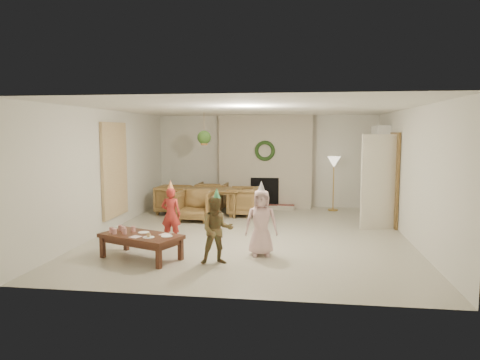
% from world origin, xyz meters
% --- Properties ---
extents(floor, '(7.00, 7.00, 0.00)m').
position_xyz_m(floor, '(0.00, 0.00, 0.00)').
color(floor, '#B7B29E').
rests_on(floor, ground).
extents(ceiling, '(7.00, 7.00, 0.00)m').
position_xyz_m(ceiling, '(0.00, 0.00, 2.50)').
color(ceiling, white).
rests_on(ceiling, wall_back).
extents(wall_back, '(7.00, 0.00, 7.00)m').
position_xyz_m(wall_back, '(0.00, 3.50, 1.25)').
color(wall_back, silver).
rests_on(wall_back, floor).
extents(wall_front, '(7.00, 0.00, 7.00)m').
position_xyz_m(wall_front, '(0.00, -3.50, 1.25)').
color(wall_front, silver).
rests_on(wall_front, floor).
extents(wall_left, '(0.00, 7.00, 7.00)m').
position_xyz_m(wall_left, '(-3.00, 0.00, 1.25)').
color(wall_left, silver).
rests_on(wall_left, floor).
extents(wall_right, '(0.00, 7.00, 7.00)m').
position_xyz_m(wall_right, '(3.00, 0.00, 1.25)').
color(wall_right, silver).
rests_on(wall_right, floor).
extents(fireplace_mass, '(2.50, 0.40, 2.50)m').
position_xyz_m(fireplace_mass, '(0.00, 3.30, 1.25)').
color(fireplace_mass, '#501C15').
rests_on(fireplace_mass, floor).
extents(fireplace_hearth, '(1.60, 0.30, 0.12)m').
position_xyz_m(fireplace_hearth, '(0.00, 2.95, 0.06)').
color(fireplace_hearth, maroon).
rests_on(fireplace_hearth, floor).
extents(fireplace_firebox, '(0.75, 0.12, 0.75)m').
position_xyz_m(fireplace_firebox, '(0.00, 3.12, 0.45)').
color(fireplace_firebox, black).
rests_on(fireplace_firebox, floor).
extents(fireplace_wreath, '(0.54, 0.10, 0.54)m').
position_xyz_m(fireplace_wreath, '(0.00, 3.07, 1.55)').
color(fireplace_wreath, '#1B3714').
rests_on(fireplace_wreath, fireplace_mass).
extents(floor_lamp_base, '(0.26, 0.26, 0.03)m').
position_xyz_m(floor_lamp_base, '(1.81, 3.00, 0.01)').
color(floor_lamp_base, gold).
rests_on(floor_lamp_base, floor).
extents(floor_lamp_post, '(0.03, 0.03, 1.27)m').
position_xyz_m(floor_lamp_post, '(1.81, 3.00, 0.66)').
color(floor_lamp_post, gold).
rests_on(floor_lamp_post, floor).
extents(floor_lamp_shade, '(0.34, 0.34, 0.28)m').
position_xyz_m(floor_lamp_shade, '(1.81, 3.00, 1.27)').
color(floor_lamp_shade, beige).
rests_on(floor_lamp_shade, floor_lamp_post).
extents(bookshelf_carcass, '(0.30, 1.00, 2.20)m').
position_xyz_m(bookshelf_carcass, '(2.84, 2.30, 1.10)').
color(bookshelf_carcass, white).
rests_on(bookshelf_carcass, floor).
extents(bookshelf_shelf_a, '(0.30, 0.92, 0.03)m').
position_xyz_m(bookshelf_shelf_a, '(2.82, 2.30, 0.45)').
color(bookshelf_shelf_a, white).
rests_on(bookshelf_shelf_a, bookshelf_carcass).
extents(bookshelf_shelf_b, '(0.30, 0.92, 0.03)m').
position_xyz_m(bookshelf_shelf_b, '(2.82, 2.30, 0.85)').
color(bookshelf_shelf_b, white).
rests_on(bookshelf_shelf_b, bookshelf_carcass).
extents(bookshelf_shelf_c, '(0.30, 0.92, 0.03)m').
position_xyz_m(bookshelf_shelf_c, '(2.82, 2.30, 1.25)').
color(bookshelf_shelf_c, white).
rests_on(bookshelf_shelf_c, bookshelf_carcass).
extents(bookshelf_shelf_d, '(0.30, 0.92, 0.03)m').
position_xyz_m(bookshelf_shelf_d, '(2.82, 2.30, 1.65)').
color(bookshelf_shelf_d, white).
rests_on(bookshelf_shelf_d, bookshelf_carcass).
extents(books_row_lower, '(0.20, 0.40, 0.24)m').
position_xyz_m(books_row_lower, '(2.80, 2.15, 0.59)').
color(books_row_lower, '#AC3E1F').
rests_on(books_row_lower, bookshelf_shelf_a).
extents(books_row_mid, '(0.20, 0.44, 0.24)m').
position_xyz_m(books_row_mid, '(2.80, 2.35, 0.99)').
color(books_row_mid, navy).
rests_on(books_row_mid, bookshelf_shelf_b).
extents(books_row_upper, '(0.20, 0.36, 0.22)m').
position_xyz_m(books_row_upper, '(2.80, 2.20, 1.38)').
color(books_row_upper, '#BE8E28').
rests_on(books_row_upper, bookshelf_shelf_c).
extents(door_frame, '(0.05, 0.86, 2.04)m').
position_xyz_m(door_frame, '(2.96, 1.20, 1.02)').
color(door_frame, brown).
rests_on(door_frame, floor).
extents(door_leaf, '(0.77, 0.32, 2.00)m').
position_xyz_m(door_leaf, '(2.58, 0.82, 1.00)').
color(door_leaf, beige).
rests_on(door_leaf, floor).
extents(curtain_panel, '(0.06, 1.20, 2.00)m').
position_xyz_m(curtain_panel, '(-2.96, 0.20, 1.25)').
color(curtain_panel, beige).
rests_on(curtain_panel, wall_left).
extents(dining_table, '(1.88, 1.10, 0.65)m').
position_xyz_m(dining_table, '(-1.41, 1.98, 0.32)').
color(dining_table, brown).
rests_on(dining_table, floor).
extents(dining_chair_near, '(0.80, 0.82, 0.71)m').
position_xyz_m(dining_chair_near, '(-1.44, 1.18, 0.36)').
color(dining_chair_near, brown).
rests_on(dining_chair_near, floor).
extents(dining_chair_far, '(0.80, 0.82, 0.71)m').
position_xyz_m(dining_chair_far, '(-1.38, 2.79, 0.36)').
color(dining_chair_far, brown).
rests_on(dining_chair_far, floor).
extents(dining_chair_left, '(0.82, 0.80, 0.71)m').
position_xyz_m(dining_chair_left, '(-2.22, 2.02, 0.36)').
color(dining_chair_left, brown).
rests_on(dining_chair_left, floor).
extents(dining_chair_right, '(0.82, 0.80, 0.71)m').
position_xyz_m(dining_chair_right, '(-0.40, 1.94, 0.36)').
color(dining_chair_right, brown).
rests_on(dining_chair_right, floor).
extents(hanging_plant_cord, '(0.01, 0.01, 0.70)m').
position_xyz_m(hanging_plant_cord, '(-1.30, 1.50, 2.15)').
color(hanging_plant_cord, tan).
rests_on(hanging_plant_cord, ceiling).
extents(hanging_plant_pot, '(0.16, 0.16, 0.12)m').
position_xyz_m(hanging_plant_pot, '(-1.30, 1.50, 1.80)').
color(hanging_plant_pot, '#925C2F').
rests_on(hanging_plant_pot, hanging_plant_cord).
extents(hanging_plant_foliage, '(0.32, 0.32, 0.32)m').
position_xyz_m(hanging_plant_foliage, '(-1.30, 1.50, 1.92)').
color(hanging_plant_foliage, '#274717').
rests_on(hanging_plant_foliage, hanging_plant_pot).
extents(coffee_table_top, '(1.46, 1.10, 0.06)m').
position_xyz_m(coffee_table_top, '(-1.59, -1.98, 0.37)').
color(coffee_table_top, '#4E291A').
rests_on(coffee_table_top, floor).
extents(coffee_table_apron, '(1.33, 0.97, 0.08)m').
position_xyz_m(coffee_table_apron, '(-1.59, -1.98, 0.30)').
color(coffee_table_apron, '#4E291A').
rests_on(coffee_table_apron, floor).
extents(coffee_leg_fl, '(0.09, 0.09, 0.34)m').
position_xyz_m(coffee_leg_fl, '(-2.24, -2.01, 0.17)').
color(coffee_leg_fl, '#4E291A').
rests_on(coffee_leg_fl, floor).
extents(coffee_leg_fr, '(0.09, 0.09, 0.34)m').
position_xyz_m(coffee_leg_fr, '(-1.14, -2.46, 0.17)').
color(coffee_leg_fr, '#4E291A').
rests_on(coffee_leg_fr, floor).
extents(coffee_leg_bl, '(0.09, 0.09, 0.34)m').
position_xyz_m(coffee_leg_bl, '(-2.04, -1.51, 0.17)').
color(coffee_leg_bl, '#4E291A').
rests_on(coffee_leg_bl, floor).
extents(coffee_leg_br, '(0.09, 0.09, 0.34)m').
position_xyz_m(coffee_leg_br, '(-0.94, -1.96, 0.17)').
color(coffee_leg_br, '#4E291A').
rests_on(coffee_leg_br, floor).
extents(cup_a, '(0.09, 0.09, 0.09)m').
position_xyz_m(cup_a, '(-2.11, -1.93, 0.45)').
color(cup_a, silver).
rests_on(cup_a, coffee_table_top).
extents(cup_b, '(0.09, 0.09, 0.09)m').
position_xyz_m(cup_b, '(-2.04, -1.75, 0.45)').
color(cup_b, silver).
rests_on(cup_b, coffee_table_top).
extents(cup_c, '(0.09, 0.09, 0.09)m').
position_xyz_m(cup_c, '(-2.02, -2.03, 0.45)').
color(cup_c, silver).
rests_on(cup_c, coffee_table_top).
extents(cup_d, '(0.09, 0.09, 0.09)m').
position_xyz_m(cup_d, '(-1.94, -1.84, 0.45)').
color(cup_d, silver).
rests_on(cup_d, coffee_table_top).
extents(cup_e, '(0.09, 0.09, 0.09)m').
position_xyz_m(cup_e, '(-1.86, -2.00, 0.45)').
color(cup_e, silver).
rests_on(cup_e, coffee_table_top).
extents(cup_f, '(0.09, 0.09, 0.09)m').
position_xyz_m(cup_f, '(-1.78, -1.82, 0.45)').
color(cup_f, silver).
rests_on(cup_f, coffee_table_top).
extents(plate_a, '(0.24, 0.24, 0.01)m').
position_xyz_m(plate_a, '(-1.59, -1.85, 0.41)').
color(plate_a, white).
rests_on(plate_a, coffee_table_top).
extents(plate_b, '(0.24, 0.24, 0.01)m').
position_xyz_m(plate_b, '(-1.39, -2.17, 0.41)').
color(plate_b, white).
rests_on(plate_b, coffee_table_top).
extents(plate_c, '(0.24, 0.24, 0.01)m').
position_xyz_m(plate_c, '(-1.13, -2.06, 0.41)').
color(plate_c, white).
rests_on(plate_c, coffee_table_top).
extents(food_scoop, '(0.09, 0.09, 0.07)m').
position_xyz_m(food_scoop, '(-1.39, -2.17, 0.45)').
color(food_scoop, tan).
rests_on(food_scoop, plate_b).
extents(napkin_left, '(0.20, 0.20, 0.01)m').
position_xyz_m(napkin_left, '(-1.61, -2.17, 0.41)').
color(napkin_left, '#F8B7C1').
rests_on(napkin_left, coffee_table_top).
extents(napkin_right, '(0.20, 0.20, 0.01)m').
position_xyz_m(napkin_right, '(-1.19, -1.95, 0.41)').
color(napkin_right, '#F8B7C1').
rests_on(napkin_right, coffee_table_top).
extents(child_red, '(0.37, 0.25, 1.02)m').
position_xyz_m(child_red, '(-1.44, -0.81, 0.51)').
color(child_red, '#A62823').
rests_on(child_red, floor).
extents(party_hat_red, '(0.18, 0.18, 0.19)m').
position_xyz_m(party_hat_red, '(-1.44, -0.81, 1.07)').
color(party_hat_red, '#E5D04C').
rests_on(party_hat_red, child_red).
extents(child_plaid, '(0.61, 0.54, 1.07)m').
position_xyz_m(child_plaid, '(-0.32, -2.09, 0.53)').
color(child_plaid, brown).
rests_on(child_plaid, floor).
extents(party_hat_plaid, '(0.13, 0.13, 0.17)m').
position_xyz_m(party_hat_plaid, '(-0.32, -2.09, 1.11)').
color(party_hat_plaid, '#47A569').
rests_on(party_hat_plaid, child_plaid).
extents(child_pink, '(0.59, 0.43, 1.11)m').
position_xyz_m(child_pink, '(0.32, -1.52, 0.55)').
color(child_pink, beige).
rests_on(child_pink, floor).
extents(party_hat_pink, '(0.15, 0.15, 0.20)m').
position_xyz_m(party_hat_pink, '(0.32, -1.52, 1.15)').
color(party_hat_pink, silver).
rests_on(party_hat_pink, child_pink).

